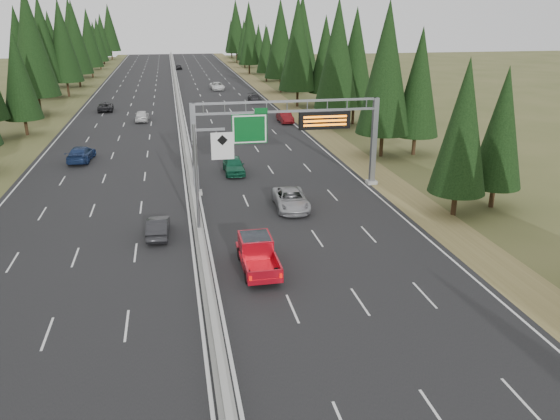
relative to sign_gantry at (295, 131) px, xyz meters
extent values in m
cube|color=black|center=(-8.92, 45.12, -5.23)|extent=(32.00, 260.00, 0.08)
cube|color=olive|center=(8.88, 45.12, -5.24)|extent=(3.60, 260.00, 0.06)
cube|color=#474E24|center=(-26.72, 45.12, -5.24)|extent=(3.60, 260.00, 0.06)
cube|color=gray|center=(-8.92, 45.12, -5.04)|extent=(0.70, 260.00, 0.30)
cube|color=gray|center=(-8.92, 45.12, -4.64)|extent=(0.30, 260.00, 0.60)
cube|color=slate|center=(-8.57, 0.12, -1.29)|extent=(0.45, 0.45, 7.80)
cube|color=gray|center=(-8.57, 0.12, -5.04)|extent=(0.90, 0.90, 0.30)
cube|color=slate|center=(7.28, 0.12, -1.29)|extent=(0.45, 0.45, 7.80)
cube|color=gray|center=(7.28, 0.12, -5.04)|extent=(0.90, 0.90, 0.30)
cube|color=slate|center=(-0.64, 0.12, 2.53)|extent=(15.85, 0.35, 0.16)
cube|color=slate|center=(-0.64, 0.12, 1.69)|extent=(15.85, 0.35, 0.16)
cube|color=#054C19|center=(-3.92, -0.13, 0.36)|extent=(3.00, 0.10, 2.50)
cube|color=silver|center=(-3.92, -0.19, 0.36)|extent=(2.85, 0.02, 2.35)
cube|color=#054C19|center=(-2.92, -0.13, 1.86)|extent=(1.10, 0.10, 0.45)
cube|color=black|center=(2.58, -0.18, 0.86)|extent=(4.50, 0.40, 1.50)
cube|color=orange|center=(2.58, -0.40, 1.21)|extent=(3.80, 0.02, 0.18)
cube|color=orange|center=(2.58, -0.40, 0.86)|extent=(3.80, 0.02, 0.18)
cube|color=orange|center=(2.58, -0.40, 0.51)|extent=(3.80, 0.02, 0.18)
cylinder|color=slate|center=(-8.92, -9.88, -1.19)|extent=(0.20, 0.20, 8.00)
cube|color=gray|center=(-8.92, -9.88, -5.09)|extent=(0.50, 0.50, 0.20)
cube|color=slate|center=(-7.92, -9.88, 2.41)|extent=(2.00, 0.15, 0.15)
cube|color=silver|center=(-7.12, -10.00, 1.31)|extent=(1.50, 0.06, 1.80)
cylinder|color=black|center=(10.70, -8.77, -4.31)|extent=(0.40, 0.40, 1.91)
cone|color=black|center=(10.70, -8.77, 1.66)|extent=(4.30, 4.30, 10.04)
cylinder|color=black|center=(14.64, -7.61, -4.38)|extent=(0.40, 0.40, 1.79)
cone|color=black|center=(14.64, -7.61, 1.21)|extent=(4.02, 4.02, 9.38)
cylinder|color=black|center=(11.99, 9.93, -3.97)|extent=(0.40, 0.40, 2.60)
cone|color=black|center=(11.99, 9.93, 4.14)|extent=(5.84, 5.84, 13.63)
cylinder|color=black|center=(15.78, 9.90, -4.18)|extent=(0.40, 0.40, 2.18)
cone|color=black|center=(15.78, 9.90, 2.63)|extent=(4.90, 4.90, 11.44)
cylinder|color=black|center=(11.72, 26.38, -3.92)|extent=(0.40, 0.40, 2.69)
cone|color=black|center=(11.72, 26.38, 4.48)|extent=(6.05, 6.05, 14.11)
cylinder|color=black|center=(14.85, 28.25, -4.01)|extent=(0.40, 0.40, 2.51)
cone|color=black|center=(14.85, 28.25, 3.84)|extent=(5.65, 5.65, 13.19)
cylinder|color=black|center=(10.54, 44.46, -3.87)|extent=(0.40, 0.40, 2.80)
cone|color=black|center=(10.54, 44.46, 4.88)|extent=(6.30, 6.30, 14.70)
cylinder|color=black|center=(14.99, 43.79, -4.10)|extent=(0.40, 0.40, 2.35)
cone|color=black|center=(14.99, 43.79, 3.24)|extent=(5.28, 5.28, 12.32)
cylinder|color=black|center=(11.29, 62.56, -3.87)|extent=(0.40, 0.40, 2.80)
cone|color=black|center=(11.29, 62.56, 4.89)|extent=(6.30, 6.30, 14.71)
cylinder|color=black|center=(15.75, 63.28, -3.80)|extent=(0.40, 0.40, 2.94)
cone|color=black|center=(15.75, 63.28, 5.37)|extent=(6.60, 6.60, 15.41)
cylinder|color=black|center=(11.64, 80.85, -4.26)|extent=(0.40, 0.40, 2.01)
cone|color=black|center=(11.64, 80.85, 2.03)|extent=(4.53, 4.53, 10.57)
cylinder|color=black|center=(15.20, 82.50, -4.31)|extent=(0.40, 0.40, 1.92)
cone|color=black|center=(15.20, 82.50, 1.67)|extent=(4.31, 4.31, 10.05)
cylinder|color=black|center=(10.22, 98.15, -4.08)|extent=(0.40, 0.40, 2.38)
cone|color=black|center=(10.22, 98.15, 3.34)|extent=(5.35, 5.35, 12.48)
cylinder|color=black|center=(14.72, 96.71, -4.33)|extent=(0.40, 0.40, 1.88)
cone|color=black|center=(14.72, 96.71, 1.56)|extent=(4.24, 4.24, 9.89)
cylinder|color=black|center=(11.41, 115.82, -4.22)|extent=(0.40, 0.40, 2.10)
cone|color=black|center=(11.41, 115.82, 2.35)|extent=(4.73, 4.73, 11.04)
cylinder|color=black|center=(15.66, 116.44, -4.31)|extent=(0.40, 0.40, 1.93)
cone|color=black|center=(15.66, 116.44, 1.72)|extent=(4.34, 4.34, 10.12)
cylinder|color=black|center=(11.19, 132.55, -3.76)|extent=(0.40, 0.40, 3.03)
cone|color=black|center=(11.19, 132.55, 5.70)|extent=(6.81, 6.81, 15.88)
cylinder|color=black|center=(15.79, 135.98, -3.79)|extent=(0.40, 0.40, 2.95)
cone|color=black|center=(15.79, 135.98, 5.44)|extent=(6.65, 6.65, 15.51)
cylinder|color=black|center=(11.85, 152.37, -4.24)|extent=(0.40, 0.40, 2.05)
cone|color=black|center=(11.85, 152.37, 2.16)|extent=(4.61, 4.61, 10.77)
cylinder|color=black|center=(14.14, 151.33, -4.13)|extent=(0.40, 0.40, 2.28)
cone|color=black|center=(14.14, 151.33, 2.98)|extent=(5.12, 5.12, 11.95)
cylinder|color=black|center=(-28.64, 29.21, -4.22)|extent=(0.40, 0.40, 2.10)
cone|color=black|center=(-28.64, 29.21, 2.34)|extent=(4.72, 4.72, 11.02)
cylinder|color=black|center=(-29.84, 43.82, -3.77)|extent=(0.40, 0.40, 3.00)
cone|color=black|center=(-29.84, 43.82, 5.62)|extent=(6.76, 6.76, 15.77)
cylinder|color=black|center=(-32.14, 46.36, -3.99)|extent=(0.40, 0.40, 2.56)
cone|color=black|center=(-32.14, 46.36, 4.00)|extent=(5.75, 5.75, 13.42)
cylinder|color=black|center=(-28.98, 64.54, -3.88)|extent=(0.40, 0.40, 2.78)
cone|color=black|center=(-28.98, 64.54, 4.82)|extent=(6.26, 6.26, 14.61)
cylinder|color=black|center=(-32.04, 63.23, -3.84)|extent=(0.40, 0.40, 2.86)
cone|color=black|center=(-32.04, 63.23, 5.09)|extent=(6.43, 6.43, 15.00)
cylinder|color=black|center=(-28.93, 79.09, -3.87)|extent=(0.40, 0.40, 2.80)
cone|color=black|center=(-28.93, 79.09, 4.88)|extent=(6.30, 6.30, 14.69)
cylinder|color=black|center=(-33.84, 79.93, -4.04)|extent=(0.40, 0.40, 2.46)
cone|color=black|center=(-33.84, 79.93, 3.66)|extent=(5.54, 5.54, 12.93)
cylinder|color=black|center=(-28.43, 97.01, -3.99)|extent=(0.40, 0.40, 2.56)
cone|color=black|center=(-28.43, 97.01, 4.03)|extent=(5.77, 5.77, 13.46)
cylinder|color=black|center=(-32.50, 99.02, -3.80)|extent=(0.40, 0.40, 2.94)
cone|color=black|center=(-32.50, 99.02, 5.40)|extent=(6.62, 6.62, 15.45)
cylinder|color=black|center=(-28.77, 118.46, -4.18)|extent=(0.40, 0.40, 2.18)
cone|color=black|center=(-28.77, 118.46, 2.63)|extent=(4.90, 4.90, 11.44)
cylinder|color=black|center=(-33.50, 115.94, -4.30)|extent=(0.40, 0.40, 1.94)
cone|color=black|center=(-33.50, 115.94, 1.77)|extent=(4.37, 4.37, 10.19)
cylinder|color=black|center=(-29.63, 136.36, -4.09)|extent=(0.40, 0.40, 2.37)
cone|color=black|center=(-29.63, 136.36, 3.31)|extent=(5.32, 5.32, 12.42)
cylinder|color=black|center=(-32.68, 133.02, -4.27)|extent=(0.40, 0.40, 2.00)
cone|color=black|center=(-32.68, 133.02, 1.97)|extent=(4.50, 4.50, 10.49)
cylinder|color=black|center=(-28.62, 152.55, -3.85)|extent=(0.40, 0.40, 2.85)
cone|color=black|center=(-28.62, 152.55, 5.05)|extent=(6.40, 6.40, 14.94)
cylinder|color=black|center=(-33.84, 152.08, -4.28)|extent=(0.40, 0.40, 1.97)
cone|color=black|center=(-33.84, 152.08, 1.87)|extent=(4.43, 4.43, 10.34)
imported|color=#A0A0A5|center=(-1.39, -4.98, -4.43)|extent=(2.75, 5.53, 1.51)
cylinder|color=black|center=(-6.57, -17.09, -4.78)|extent=(0.30, 0.81, 0.81)
cylinder|color=black|center=(-4.85, -17.09, -4.78)|extent=(0.30, 0.81, 0.81)
cylinder|color=black|center=(-6.57, -13.75, -4.78)|extent=(0.30, 0.81, 0.81)
cylinder|color=black|center=(-4.85, -13.75, -4.78)|extent=(0.30, 0.81, 0.81)
cube|color=#AE0A18|center=(-5.71, -15.37, -4.63)|extent=(2.02, 5.67, 0.30)
cube|color=#AE0A18|center=(-5.71, -14.46, -3.92)|extent=(1.92, 2.23, 1.11)
cube|color=black|center=(-5.71, -14.46, -3.62)|extent=(1.72, 1.92, 0.56)
cube|color=#AE0A18|center=(-6.67, -16.89, -4.28)|extent=(0.10, 2.43, 0.61)
cube|color=#AE0A18|center=(-4.75, -16.89, -4.28)|extent=(0.10, 2.43, 0.61)
cube|color=#AE0A18|center=(-5.71, -18.11, -4.28)|extent=(2.02, 0.10, 0.61)
imported|color=#135439|center=(-4.66, 6.07, -4.38)|extent=(1.95, 4.76, 1.61)
imported|color=#5E0D11|center=(5.58, 30.78, -4.40)|extent=(1.78, 4.80, 1.57)
imported|color=black|center=(4.22, 50.30, -4.51)|extent=(2.08, 4.77, 1.36)
imported|color=white|center=(-0.78, 67.88, -4.43)|extent=(2.74, 5.56, 1.52)
imported|color=black|center=(-7.42, 113.06, -4.50)|extent=(1.92, 4.14, 1.37)
imported|color=black|center=(-11.69, -8.78, -4.51)|extent=(1.64, 4.17, 1.35)
imported|color=navy|center=(-19.88, 13.83, -4.40)|extent=(2.64, 5.57, 1.57)
imported|color=silver|center=(-14.46, 35.77, -4.41)|extent=(1.98, 4.65, 1.57)
imported|color=black|center=(-20.49, 45.77, -4.50)|extent=(2.49, 5.02, 1.37)
camera|label=1|loc=(-10.26, -45.10, 9.52)|focal=35.00mm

